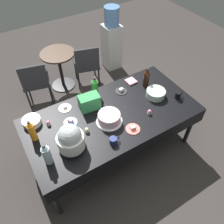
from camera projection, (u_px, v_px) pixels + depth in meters
ground at (112, 148)px, 3.39m from camera, size 9.00×9.00×0.00m
potluck_table at (112, 118)px, 2.88m from camera, size 2.20×1.10×0.75m
frosted_layer_cake at (109, 118)px, 2.71m from camera, size 0.32×0.32×0.13m
slow_cooker at (70, 139)px, 2.39m from camera, size 0.31×0.31×0.35m
glass_salad_bowl at (156, 93)px, 3.04m from camera, size 0.26×0.26×0.10m
ceramic_snack_bowl at (32, 121)px, 2.71m from camera, size 0.22×0.22×0.08m
dessert_plate_charcoal at (121, 91)px, 3.13m from camera, size 0.17×0.17×0.05m
dessert_plate_coral at (133, 129)px, 2.67m from camera, size 0.18×0.18×0.05m
dessert_plate_cobalt at (71, 122)px, 2.74m from camera, size 0.17×0.17×0.05m
dessert_plate_cream at (65, 108)px, 2.91m from camera, size 0.17×0.17×0.04m
cupcake_cocoa at (87, 130)px, 2.63m from camera, size 0.05×0.05×0.07m
cupcake_vanilla at (149, 112)px, 2.83m from camera, size 0.05×0.05×0.07m
cupcake_berry at (48, 123)px, 2.70m from camera, size 0.05×0.05×0.07m
soda_bottle_water at (47, 154)px, 2.28m from camera, size 0.09×0.09×0.30m
soda_bottle_orange_juice at (32, 131)px, 2.49m from camera, size 0.08×0.08×0.30m
soda_bottle_cola at (146, 78)px, 3.13m from camera, size 0.08×0.08×0.29m
soda_bottle_lime_soda at (95, 87)px, 3.00m from camera, size 0.09×0.09×0.29m
coffee_mug_black at (178, 95)px, 3.02m from camera, size 0.12×0.07×0.10m
coffee_mug_navy at (113, 141)px, 2.52m from camera, size 0.12×0.09×0.08m
soda_carton at (89, 102)px, 2.85m from camera, size 0.28×0.19×0.20m
paper_napkin_stack at (131, 81)px, 3.27m from camera, size 0.14×0.14×0.02m
maroon_chair_left at (35, 80)px, 3.71m from camera, size 0.53×0.53×0.85m
maroon_chair_right at (86, 63)px, 4.05m from camera, size 0.54×0.54×0.85m
round_cafe_table at (59, 64)px, 4.02m from camera, size 0.60×0.60×0.72m
water_cooler at (112, 41)px, 4.39m from camera, size 0.32×0.32×1.24m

